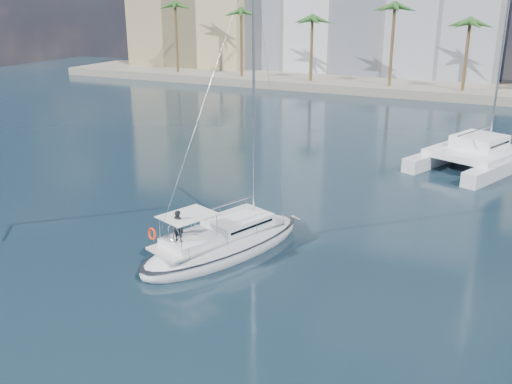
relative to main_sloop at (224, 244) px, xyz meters
The scene contains 8 objects.
ground 1.51m from the main_sloop, 67.53° to the right, with size 160.00×160.00×0.00m, color black.
quay 59.69m from the main_sloop, 89.48° to the left, with size 120.00×14.00×1.20m, color gray.
building_tan_left 80.07m from the main_sloop, 121.49° to the left, with size 22.00×14.00×22.00m, color tan.
palm_left 65.70m from the main_sloop, 121.00° to the left, with size 3.60×3.60×12.30m.
palm_centre 56.54m from the main_sloop, 89.44° to the left, with size 3.60×3.60×12.30m.
main_sloop is the anchor object (origin of this frame).
catamaran 25.66m from the main_sloop, 65.56° to the left, with size 10.34×13.75×17.95m.
seagull 5.83m from the main_sloop, 73.12° to the left, with size 1.11×0.48×0.21m.
Camera 1 is at (13.02, -23.23, 13.10)m, focal length 40.00 mm.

